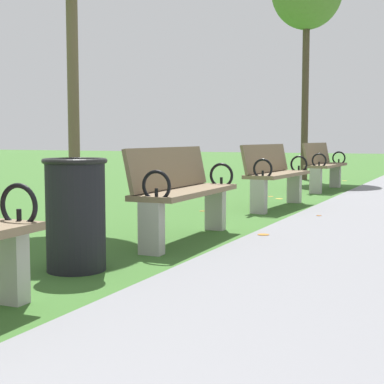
{
  "coord_description": "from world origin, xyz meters",
  "views": [
    {
      "loc": [
        1.97,
        1.01,
        0.99
      ],
      "look_at": [
        -0.05,
        5.32,
        0.55
      ],
      "focal_mm": 54.96,
      "sensor_mm": 36.0,
      "label": 1
    }
  ],
  "objects_px": {
    "park_bench_5": "(324,165)",
    "trash_bin": "(76,214)",
    "park_bench_3": "(182,191)",
    "park_bench_4": "(275,174)"
  },
  "relations": [
    {
      "from": "park_bench_5",
      "to": "trash_bin",
      "type": "bearing_deg",
      "value": -91.11
    },
    {
      "from": "park_bench_5",
      "to": "trash_bin",
      "type": "relative_size",
      "value": 1.92
    },
    {
      "from": "park_bench_3",
      "to": "trash_bin",
      "type": "relative_size",
      "value": 1.92
    },
    {
      "from": "park_bench_3",
      "to": "trash_bin",
      "type": "xyz_separation_m",
      "value": [
        -0.15,
        -1.5,
        -0.06
      ]
    },
    {
      "from": "park_bench_3",
      "to": "park_bench_4",
      "type": "relative_size",
      "value": 0.99
    },
    {
      "from": "park_bench_3",
      "to": "park_bench_4",
      "type": "height_order",
      "value": "same"
    },
    {
      "from": "park_bench_5",
      "to": "trash_bin",
      "type": "distance_m",
      "value": 7.61
    },
    {
      "from": "park_bench_4",
      "to": "trash_bin",
      "type": "height_order",
      "value": "park_bench_4"
    },
    {
      "from": "park_bench_3",
      "to": "trash_bin",
      "type": "distance_m",
      "value": 1.51
    },
    {
      "from": "park_bench_4",
      "to": "park_bench_5",
      "type": "bearing_deg",
      "value": 90.0
    }
  ]
}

